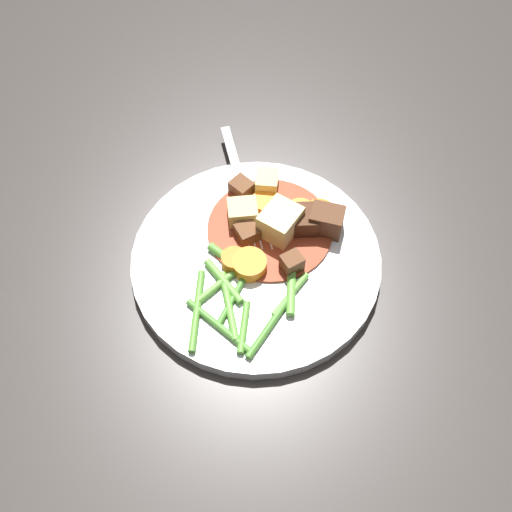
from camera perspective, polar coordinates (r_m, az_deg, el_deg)
ground_plane at (r=0.61m, az=0.00°, el=-0.74°), size 3.00×3.00×0.00m
dinner_plate at (r=0.60m, az=0.00°, el=-0.37°), size 0.25×0.25×0.01m
stew_sauce at (r=0.61m, az=1.61°, el=2.56°), size 0.13×0.13×0.00m
carrot_slice_0 at (r=0.58m, az=-2.10°, el=-0.42°), size 0.04×0.04×0.01m
carrot_slice_1 at (r=0.62m, az=4.28°, el=4.28°), size 0.03×0.03×0.01m
carrot_slice_2 at (r=0.62m, az=6.14°, el=4.17°), size 0.03×0.03×0.01m
carrot_slice_3 at (r=0.63m, az=0.98°, el=5.15°), size 0.04×0.04×0.01m
carrot_slice_4 at (r=0.58m, az=-0.20°, el=-0.98°), size 0.03×0.03×0.01m
potato_chunk_0 at (r=0.61m, az=-1.29°, el=4.16°), size 0.04×0.04×0.02m
potato_chunk_1 at (r=0.64m, az=1.05°, el=7.05°), size 0.03×0.03×0.02m
potato_chunk_2 at (r=0.60m, az=2.33°, el=3.22°), size 0.04×0.04×0.03m
meat_chunk_0 at (r=0.58m, az=3.49°, el=-0.64°), size 0.03×0.03×0.02m
meat_chunk_1 at (r=0.60m, az=-0.85°, el=2.21°), size 0.03×0.03×0.02m
meat_chunk_2 at (r=0.61m, az=4.50°, el=3.41°), size 0.04×0.04×0.02m
meat_chunk_3 at (r=0.64m, az=-1.39°, el=6.55°), size 0.03×0.03×0.02m
meat_chunk_4 at (r=0.61m, az=6.76°, el=3.38°), size 0.03×0.04×0.03m
green_bean_0 at (r=0.55m, az=-1.19°, el=-6.82°), size 0.05×0.02×0.01m
green_bean_1 at (r=0.58m, az=-2.59°, el=-1.94°), size 0.08×0.04×0.01m
green_bean_2 at (r=0.58m, az=-3.11°, el=-2.43°), size 0.03×0.05×0.01m
green_bean_3 at (r=0.56m, az=-5.69°, el=-5.18°), size 0.08×0.04×0.01m
green_bean_4 at (r=0.55m, az=-3.34°, el=-6.80°), size 0.03×0.08×0.01m
green_bean_5 at (r=0.57m, az=-2.30°, el=-3.70°), size 0.07×0.01×0.01m
green_bean_6 at (r=0.55m, az=1.32°, el=-6.71°), size 0.07×0.02×0.01m
green_bean_7 at (r=0.57m, az=3.40°, el=-3.10°), size 0.06×0.03×0.01m
green_bean_8 at (r=0.59m, az=-2.51°, el=-0.41°), size 0.02×0.05×0.01m
green_bean_9 at (r=0.56m, az=-3.01°, el=-4.63°), size 0.06×0.05×0.01m
green_bean_10 at (r=0.57m, az=3.31°, el=-3.72°), size 0.06×0.02×0.01m
fork at (r=0.64m, az=-1.34°, el=6.43°), size 0.15×0.12×0.00m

